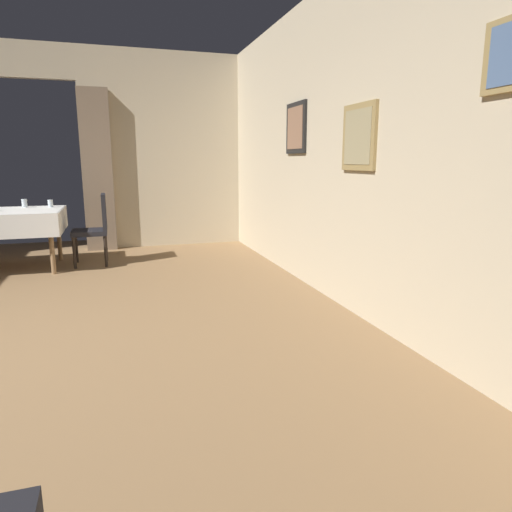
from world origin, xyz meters
name	(u,v)px	position (x,y,z in m)	size (l,w,h in m)	color
wall_right	(379,142)	(3.20, 0.00, 1.50)	(0.16, 8.40, 3.00)	beige
wall_back	(30,150)	(0.00, 4.18, 1.51)	(6.40, 0.27, 3.00)	beige
dining_table_mid	(2,218)	(-0.21, 3.00, 0.66)	(1.41, 1.06, 0.75)	olive
chair_mid_right	(96,226)	(0.88, 2.99, 0.52)	(0.44, 0.44, 0.93)	black
glass_mid_c	(50,203)	(0.32, 3.26, 0.80)	(0.07, 0.07, 0.10)	silver
glass_mid_d	(25,203)	(0.00, 3.34, 0.80)	(0.07, 0.07, 0.11)	silver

